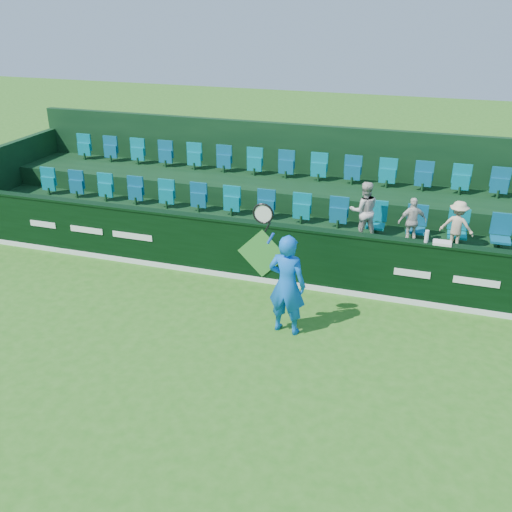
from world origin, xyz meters
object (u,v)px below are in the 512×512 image
(spectator_left, at_px, (364,211))
(drinks_bottle, at_px, (427,236))
(spectator_right, at_px, (457,226))
(tennis_player, at_px, (287,284))
(spectator_middle, at_px, (412,221))
(towel, at_px, (442,243))

(spectator_left, relative_size, drinks_bottle, 5.32)
(spectator_right, bearing_deg, tennis_player, 56.26)
(spectator_left, relative_size, spectator_middle, 1.24)
(spectator_right, bearing_deg, drinks_bottle, 73.26)
(spectator_left, xyz_separation_m, towel, (1.66, -1.12, -0.07))
(tennis_player, relative_size, spectator_left, 1.97)
(spectator_middle, distance_m, towel, 1.28)
(spectator_left, xyz_separation_m, spectator_right, (1.94, 0.00, -0.11))
(tennis_player, bearing_deg, towel, 35.10)
(tennis_player, xyz_separation_m, spectator_right, (2.87, 2.94, 0.36))
(tennis_player, bearing_deg, drinks_bottle, 38.47)
(tennis_player, distance_m, drinks_bottle, 2.97)
(spectator_middle, distance_m, spectator_right, 0.91)
(spectator_middle, xyz_separation_m, spectator_right, (0.91, 0.00, 0.01))
(tennis_player, height_order, towel, tennis_player)
(spectator_middle, xyz_separation_m, drinks_bottle, (0.33, -1.12, 0.15))
(towel, distance_m, drinks_bottle, 0.31)
(spectator_left, relative_size, spectator_right, 1.21)
(drinks_bottle, bearing_deg, spectator_middle, 106.29)
(tennis_player, distance_m, spectator_middle, 3.55)
(spectator_left, bearing_deg, spectator_right, 160.18)
(spectator_right, bearing_deg, towel, 86.56)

